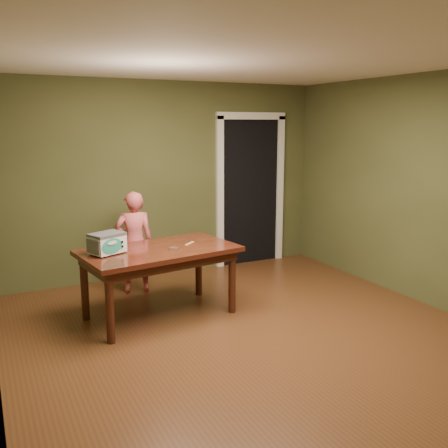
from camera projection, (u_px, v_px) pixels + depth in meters
name	position (u px, v px, depth m)	size (l,w,h in m)	color
floor	(258.00, 341.00, 4.76)	(5.00, 5.00, 0.00)	#543118
room_shell	(260.00, 162.00, 4.43)	(4.52, 5.02, 2.61)	#4C512B
doorway	(241.00, 190.00, 7.56)	(1.10, 0.66, 2.25)	black
dining_table	(159.00, 258.00, 5.27)	(1.71, 1.11, 0.75)	#35130C
toy_oven	(107.00, 243.00, 5.01)	(0.40, 0.34, 0.21)	#4C4F54
baking_pan	(174.00, 248.00, 5.20)	(0.10, 0.10, 0.02)	silver
spatula	(190.00, 243.00, 5.45)	(0.18, 0.03, 0.01)	#DDB760
child	(134.00, 242.00, 6.05)	(0.46, 0.30, 1.25)	#E05C61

